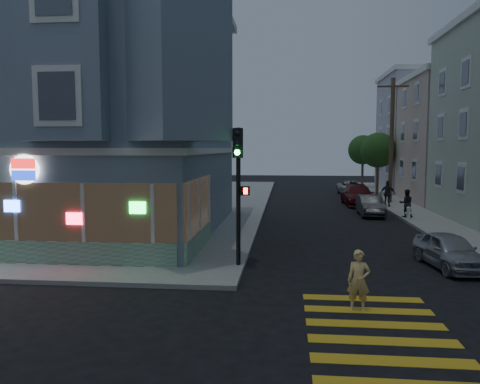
# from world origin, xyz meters

# --- Properties ---
(ground) EXTENTS (120.00, 120.00, 0.00)m
(ground) POSITION_xyz_m (0.00, 0.00, 0.00)
(ground) COLOR black
(ground) RESTS_ON ground
(sidewalk_nw) EXTENTS (33.00, 42.00, 0.15)m
(sidewalk_nw) POSITION_xyz_m (-13.50, 23.00, 0.07)
(sidewalk_nw) COLOR gray
(sidewalk_nw) RESTS_ON ground
(corner_building) EXTENTS (14.60, 14.60, 11.40)m
(corner_building) POSITION_xyz_m (-6.00, 10.98, 5.82)
(corner_building) COLOR gray
(corner_building) RESTS_ON sidewalk_nw
(row_house_d) EXTENTS (12.00, 8.60, 10.50)m
(row_house_d) POSITION_xyz_m (19.50, 34.00, 5.40)
(row_house_d) COLOR #A8A4B5
(row_house_d) RESTS_ON sidewalk_ne
(utility_pole) EXTENTS (2.20, 0.30, 9.00)m
(utility_pole) POSITION_xyz_m (12.00, 24.00, 4.80)
(utility_pole) COLOR #4C3826
(utility_pole) RESTS_ON sidewalk_ne
(street_tree_near) EXTENTS (3.00, 3.00, 5.30)m
(street_tree_near) POSITION_xyz_m (12.20, 30.00, 3.94)
(street_tree_near) COLOR #4C3826
(street_tree_near) RESTS_ON sidewalk_ne
(street_tree_far) EXTENTS (3.00, 3.00, 5.30)m
(street_tree_far) POSITION_xyz_m (12.20, 38.00, 3.94)
(street_tree_far) COLOR #4C3826
(street_tree_far) RESTS_ON sidewalk_ne
(running_child) EXTENTS (0.62, 0.46, 1.56)m
(running_child) POSITION_xyz_m (6.25, 0.68, 0.78)
(running_child) COLOR #E8C476
(running_child) RESTS_ON ground
(pedestrian_a) EXTENTS (0.79, 0.63, 1.60)m
(pedestrian_a) POSITION_xyz_m (11.30, 16.46, 0.95)
(pedestrian_a) COLOR black
(pedestrian_a) RESTS_ON sidewalk_ne
(pedestrian_b) EXTENTS (1.11, 0.81, 1.76)m
(pedestrian_b) POSITION_xyz_m (11.30, 21.43, 1.03)
(pedestrian_b) COLOR #28242D
(pedestrian_b) RESTS_ON sidewalk_ne
(parked_car_a) EXTENTS (1.88, 3.71, 1.21)m
(parked_car_a) POSITION_xyz_m (10.01, 5.32, 0.61)
(parked_car_a) COLOR #A2A4A9
(parked_car_a) RESTS_ON ground
(parked_car_b) EXTENTS (1.40, 3.83, 1.25)m
(parked_car_b) POSITION_xyz_m (9.53, 17.85, 0.63)
(parked_car_b) COLOR #36373B
(parked_car_b) RESTS_ON ground
(parked_car_c) EXTENTS (2.12, 5.01, 1.44)m
(parked_car_c) POSITION_xyz_m (9.56, 23.05, 0.72)
(parked_car_c) COLOR #521217
(parked_car_c) RESTS_ON ground
(parked_car_d) EXTENTS (2.53, 4.65, 1.24)m
(parked_car_d) POSITION_xyz_m (10.24, 30.81, 0.62)
(parked_car_d) COLOR #ABB2B6
(parked_car_d) RESTS_ON ground
(traffic_signal) EXTENTS (0.59, 0.52, 4.65)m
(traffic_signal) POSITION_xyz_m (2.82, 4.36, 3.29)
(traffic_signal) COLOR black
(traffic_signal) RESTS_ON sidewalk_nw
(fire_hydrant) EXTENTS (0.40, 0.23, 0.69)m
(fire_hydrant) POSITION_xyz_m (11.30, 15.90, 0.51)
(fire_hydrant) COLOR silver
(fire_hydrant) RESTS_ON sidewalk_ne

